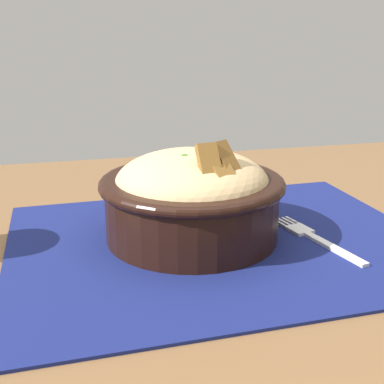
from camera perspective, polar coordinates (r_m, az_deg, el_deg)
table at (r=0.57m, az=2.81°, el=-12.63°), size 1.29×0.78×0.75m
placemat at (r=0.53m, az=3.24°, el=-5.66°), size 0.44×0.34×0.00m
bowl at (r=0.52m, az=0.00°, el=-0.30°), size 0.19×0.19×0.11m
fork at (r=0.55m, az=13.70°, el=-5.04°), size 0.04×0.14×0.00m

